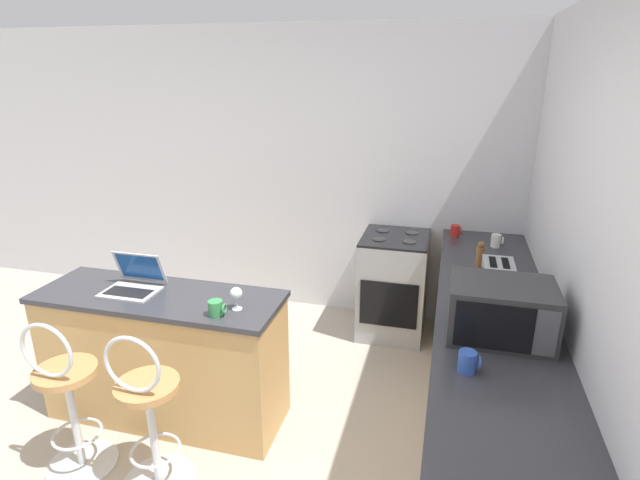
# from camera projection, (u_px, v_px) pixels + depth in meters

# --- Properties ---
(wall_back) EXTENTS (12.00, 0.06, 2.60)m
(wall_back) POSITION_uv_depth(u_px,v_px,m) (309.00, 175.00, 4.58)
(wall_back) COLOR silver
(wall_back) RESTS_ON ground_plane
(wall_right) EXTENTS (0.06, 12.00, 2.60)m
(wall_right) POSITION_uv_depth(u_px,v_px,m) (628.00, 335.00, 1.83)
(wall_right) COLOR silver
(wall_right) RESTS_ON ground_plane
(breakfast_bar) EXTENTS (1.57, 0.55, 0.89)m
(breakfast_bar) POSITION_uv_depth(u_px,v_px,m) (164.00, 356.00, 3.26)
(breakfast_bar) COLOR tan
(breakfast_bar) RESTS_ON ground_plane
(counter_right) EXTENTS (0.68, 3.00, 0.89)m
(counter_right) POSITION_uv_depth(u_px,v_px,m) (487.00, 371.00, 3.09)
(counter_right) COLOR tan
(counter_right) RESTS_ON ground_plane
(bar_stool_near) EXTENTS (0.40, 0.40, 0.99)m
(bar_stool_near) POSITION_uv_depth(u_px,v_px,m) (68.00, 401.00, 2.79)
(bar_stool_near) COLOR silver
(bar_stool_near) RESTS_ON ground_plane
(bar_stool_far) EXTENTS (0.40, 0.40, 0.99)m
(bar_stool_far) POSITION_uv_depth(u_px,v_px,m) (149.00, 416.00, 2.67)
(bar_stool_far) COLOR silver
(bar_stool_far) RESTS_ON ground_plane
(laptop) EXTENTS (0.34, 0.29, 0.23)m
(laptop) POSITION_uv_depth(u_px,v_px,m) (134.00, 281.00, 3.17)
(laptop) COLOR #B7BABF
(laptop) RESTS_ON breakfast_bar
(microwave) EXTENTS (0.53, 0.40, 0.30)m
(microwave) POSITION_uv_depth(u_px,v_px,m) (501.00, 311.00, 2.58)
(microwave) COLOR #2D2D30
(microwave) RESTS_ON counter_right
(toaster) EXTENTS (0.21, 0.27, 0.19)m
(toaster) POSITION_uv_depth(u_px,v_px,m) (497.00, 276.00, 3.15)
(toaster) COLOR #9EA3A8
(toaster) RESTS_ON counter_right
(stove_range) EXTENTS (0.55, 0.61, 0.90)m
(stove_range) POSITION_uv_depth(u_px,v_px,m) (393.00, 285.00, 4.33)
(stove_range) COLOR #9EA3A8
(stove_range) RESTS_ON ground_plane
(mug_blue) EXTENTS (0.10, 0.08, 0.10)m
(mug_blue) POSITION_uv_depth(u_px,v_px,m) (468.00, 362.00, 2.31)
(mug_blue) COLOR #2D51AD
(mug_blue) RESTS_ON counter_right
(mug_green) EXTENTS (0.10, 0.08, 0.09)m
(mug_green) POSITION_uv_depth(u_px,v_px,m) (216.00, 308.00, 2.83)
(mug_green) COLOR #338447
(mug_green) RESTS_ON breakfast_bar
(pepper_mill) EXTENTS (0.06, 0.06, 0.23)m
(pepper_mill) POSITION_uv_depth(u_px,v_px,m) (480.00, 258.00, 3.40)
(pepper_mill) COLOR brown
(pepper_mill) RESTS_ON counter_right
(wine_glass_tall) EXTENTS (0.07, 0.07, 0.14)m
(wine_glass_tall) POSITION_uv_depth(u_px,v_px,m) (236.00, 294.00, 2.89)
(wine_glass_tall) COLOR silver
(wine_glass_tall) RESTS_ON breakfast_bar
(mug_white) EXTENTS (0.09, 0.08, 0.10)m
(mug_white) POSITION_uv_depth(u_px,v_px,m) (496.00, 241.00, 3.93)
(mug_white) COLOR white
(mug_white) RESTS_ON counter_right
(mug_red) EXTENTS (0.09, 0.08, 0.10)m
(mug_red) POSITION_uv_depth(u_px,v_px,m) (455.00, 231.00, 4.18)
(mug_red) COLOR red
(mug_red) RESTS_ON counter_right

